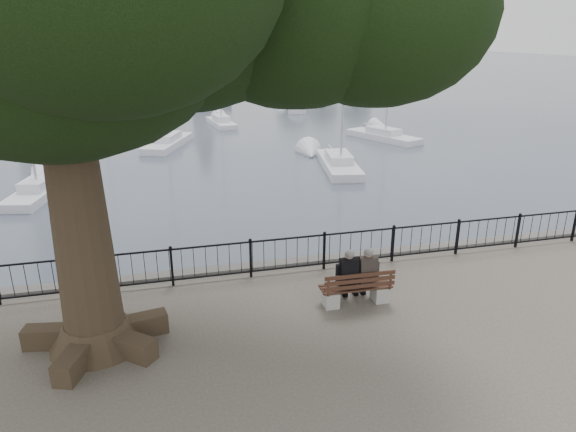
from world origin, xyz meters
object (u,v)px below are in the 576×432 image
object	(u,v)px
lion_monument	(201,79)
bench	(356,292)
person_left	(346,278)
person_right	(365,276)

from	to	relation	value
lion_monument	bench	bearing A→B (deg)	-90.99
bench	lion_monument	xyz separation A→B (m)	(0.86, 49.45, 0.84)
person_left	person_right	distance (m)	0.46
person_right	lion_monument	size ratio (longest dim) A/B	0.16
person_left	lion_monument	bearing A→B (deg)	88.75
lion_monument	person_left	bearing A→B (deg)	-91.25
bench	person_left	world-z (taller)	person_left
person_right	lion_monument	bearing A→B (deg)	89.28
person_left	bench	bearing A→B (deg)	-25.07
bench	person_right	xyz separation A→B (m)	(0.24, 0.09, 0.34)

